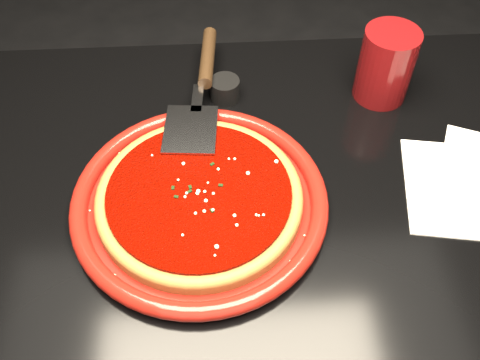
{
  "coord_description": "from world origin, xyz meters",
  "views": [
    {
      "loc": [
        -0.03,
        -0.45,
        1.38
      ],
      "look_at": [
        -0.01,
        0.04,
        0.77
      ],
      "focal_mm": 40.0,
      "sensor_mm": 36.0,
      "label": 1
    }
  ],
  "objects_px": {
    "table": "(244,321)",
    "ramekin": "(225,89)",
    "pizza_server": "(201,88)",
    "cup": "(386,65)",
    "plate": "(200,201)"
  },
  "relations": [
    {
      "from": "table",
      "to": "ramekin",
      "type": "distance_m",
      "value": 0.46
    },
    {
      "from": "pizza_server",
      "to": "ramekin",
      "type": "distance_m",
      "value": 0.05
    },
    {
      "from": "plate",
      "to": "ramekin",
      "type": "distance_m",
      "value": 0.24
    },
    {
      "from": "table",
      "to": "pizza_server",
      "type": "xyz_separation_m",
      "value": [
        -0.06,
        0.22,
        0.42
      ]
    },
    {
      "from": "plate",
      "to": "cup",
      "type": "xyz_separation_m",
      "value": [
        0.31,
        0.23,
        0.05
      ]
    },
    {
      "from": "cup",
      "to": "ramekin",
      "type": "relative_size",
      "value": 2.51
    },
    {
      "from": "table",
      "to": "pizza_server",
      "type": "distance_m",
      "value": 0.48
    },
    {
      "from": "plate",
      "to": "pizza_server",
      "type": "distance_m",
      "value": 0.21
    },
    {
      "from": "table",
      "to": "plate",
      "type": "height_order",
      "value": "plate"
    },
    {
      "from": "cup",
      "to": "ramekin",
      "type": "distance_m",
      "value": 0.27
    },
    {
      "from": "table",
      "to": "ramekin",
      "type": "height_order",
      "value": "ramekin"
    },
    {
      "from": "cup",
      "to": "plate",
      "type": "bearing_deg",
      "value": -144.25
    },
    {
      "from": "table",
      "to": "ramekin",
      "type": "relative_size",
      "value": 23.78
    },
    {
      "from": "table",
      "to": "cup",
      "type": "bearing_deg",
      "value": 43.93
    },
    {
      "from": "pizza_server",
      "to": "cup",
      "type": "relative_size",
      "value": 2.73
    }
  ]
}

